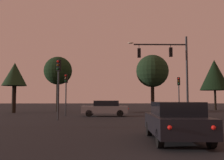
{
  "coord_description": "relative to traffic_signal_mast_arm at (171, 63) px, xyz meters",
  "views": [
    {
      "loc": [
        -1.88,
        -5.22,
        1.6
      ],
      "look_at": [
        -1.45,
        17.14,
        3.32
      ],
      "focal_mm": 41.25,
      "sensor_mm": 36.0,
      "label": 1
    }
  ],
  "objects": [
    {
      "name": "tree_right_cluster",
      "position": [
        -17.6,
        7.15,
        -0.52
      ],
      "size": [
        2.99,
        2.99,
        6.16
      ],
      "color": "black",
      "rests_on": "ground"
    },
    {
      "name": "ground_plane",
      "position": [
        -4.33,
        5.18,
        -5.16
      ],
      "size": [
        168.0,
        168.0,
        0.0
      ],
      "primitive_type": "plane",
      "color": "black",
      "rests_on": "ground"
    },
    {
      "name": "tree_behind_sign",
      "position": [
        -12.94,
        10.61,
        0.37
      ],
      "size": [
        3.84,
        3.84,
        7.5
      ],
      "color": "black",
      "rests_on": "ground"
    },
    {
      "name": "traffic_light_corner_right",
      "position": [
        -10.05,
        -4.32,
        -1.8
      ],
      "size": [
        0.36,
        0.39,
        4.77
      ],
      "color": "#232326",
      "rests_on": "ground"
    },
    {
      "name": "car_crossing_right",
      "position": [
        -6.39,
        0.57,
        -4.36
      ],
      "size": [
        4.53,
        1.85,
        1.52
      ],
      "color": "gray",
      "rests_on": "ground"
    },
    {
      "name": "car_nearside_lane",
      "position": [
        -3.55,
        -14.5,
        -4.36
      ],
      "size": [
        2.08,
        4.58,
        1.52
      ],
      "color": "black",
      "rests_on": "ground"
    },
    {
      "name": "traffic_light_median",
      "position": [
        1.86,
        4.18,
        -2.22
      ],
      "size": [
        0.36,
        0.39,
        4.14
      ],
      "color": "#232326",
      "rests_on": "ground"
    },
    {
      "name": "tree_center_horizon",
      "position": [
        10.38,
        14.63,
        0.26
      ],
      "size": [
        4.5,
        4.5,
        7.79
      ],
      "color": "black",
      "rests_on": "ground"
    },
    {
      "name": "tree_left_far",
      "position": [
        -0.09,
        9.91,
        0.29
      ],
      "size": [
        4.38,
        4.38,
        7.67
      ],
      "color": "black",
      "rests_on": "ground"
    },
    {
      "name": "traffic_signal_mast_arm",
      "position": [
        0.0,
        0.0,
        0.0
      ],
      "size": [
        5.82,
        0.37,
        7.75
      ],
      "color": "#232326",
      "rests_on": "ground"
    },
    {
      "name": "traffic_light_corner_left",
      "position": [
        -10.36,
        1.41,
        -2.17
      ],
      "size": [
        0.35,
        0.38,
        4.21
      ],
      "color": "#232326",
      "rests_on": "ground"
    }
  ]
}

